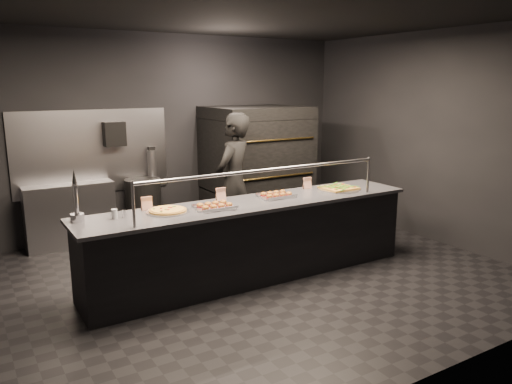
# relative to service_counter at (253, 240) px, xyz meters

# --- Properties ---
(room) EXTENTS (6.04, 6.00, 3.00)m
(room) POSITION_rel_service_counter_xyz_m (-0.02, 0.05, 1.03)
(room) COLOR black
(room) RESTS_ON ground
(service_counter) EXTENTS (4.10, 0.78, 1.37)m
(service_counter) POSITION_rel_service_counter_xyz_m (0.00, 0.00, 0.00)
(service_counter) COLOR black
(service_counter) RESTS_ON ground
(pizza_oven) EXTENTS (1.50, 1.23, 1.91)m
(pizza_oven) POSITION_rel_service_counter_xyz_m (1.20, 1.90, 0.50)
(pizza_oven) COLOR black
(pizza_oven) RESTS_ON ground
(prep_shelf) EXTENTS (1.20, 0.35, 0.90)m
(prep_shelf) POSITION_rel_service_counter_xyz_m (-1.60, 2.32, -0.01)
(prep_shelf) COLOR #99999E
(prep_shelf) RESTS_ON ground
(towel_dispenser) EXTENTS (0.30, 0.20, 0.35)m
(towel_dispenser) POSITION_rel_service_counter_xyz_m (-0.90, 2.39, 1.09)
(towel_dispenser) COLOR black
(towel_dispenser) RESTS_ON room
(fire_extinguisher) EXTENTS (0.14, 0.14, 0.51)m
(fire_extinguisher) POSITION_rel_service_counter_xyz_m (-0.35, 2.40, 0.60)
(fire_extinguisher) COLOR #B2B2B7
(fire_extinguisher) RESTS_ON room
(beer_tap) EXTENTS (0.14, 0.19, 0.52)m
(beer_tap) POSITION_rel_service_counter_xyz_m (-1.92, 0.20, 0.60)
(beer_tap) COLOR silver
(beer_tap) RESTS_ON service_counter
(round_pizza) EXTENTS (0.46, 0.46, 0.03)m
(round_pizza) POSITION_rel_service_counter_xyz_m (-1.01, 0.08, 0.47)
(round_pizza) COLOR silver
(round_pizza) RESTS_ON service_counter
(slider_tray_a) EXTENTS (0.49, 0.41, 0.07)m
(slider_tray_a) POSITION_rel_service_counter_xyz_m (-0.52, -0.04, 0.48)
(slider_tray_a) COLOR silver
(slider_tray_a) RESTS_ON service_counter
(slider_tray_b) EXTENTS (0.45, 0.36, 0.06)m
(slider_tray_b) POSITION_rel_service_counter_xyz_m (0.37, 0.08, 0.48)
(slider_tray_b) COLOR silver
(slider_tray_b) RESTS_ON service_counter
(square_pizza) EXTENTS (0.53, 0.53, 0.05)m
(square_pizza) POSITION_rel_service_counter_xyz_m (1.30, 0.01, 0.47)
(square_pizza) COLOR silver
(square_pizza) RESTS_ON service_counter
(condiment_jar) EXTENTS (0.15, 0.06, 0.10)m
(condiment_jar) POSITION_rel_service_counter_xyz_m (-1.55, 0.10, 0.50)
(condiment_jar) COLOR silver
(condiment_jar) RESTS_ON service_counter
(tent_cards) EXTENTS (2.29, 0.04, 0.15)m
(tent_cards) POSITION_rel_service_counter_xyz_m (-0.15, 0.28, 0.53)
(tent_cards) COLOR white
(tent_cards) RESTS_ON service_counter
(trash_bin) EXTENTS (0.53, 0.53, 0.88)m
(trash_bin) POSITION_rel_service_counter_xyz_m (-0.57, 2.22, -0.02)
(trash_bin) COLOR black
(trash_bin) RESTS_ON ground
(worker) EXTENTS (0.82, 0.76, 1.88)m
(worker) POSITION_rel_service_counter_xyz_m (0.32, 1.05, 0.48)
(worker) COLOR black
(worker) RESTS_ON ground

